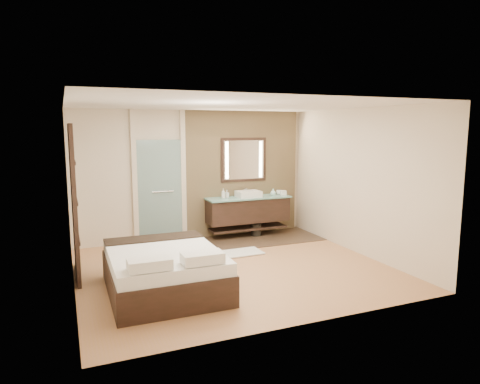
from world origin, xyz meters
name	(u,v)px	position (x,y,z in m)	size (l,w,h in m)	color
floor	(234,268)	(0.00, 0.00, 0.00)	(5.00, 5.00, 0.00)	#B07B4A
tile_strip	(232,241)	(0.60, 1.60, 0.01)	(3.80, 1.30, 0.01)	#37261E
stone_wall	(243,173)	(1.10, 2.21, 1.35)	(2.60, 0.08, 2.70)	tan
vanity	(248,210)	(1.10, 1.92, 0.58)	(1.85, 0.55, 0.88)	black
mirror_unit	(244,160)	(1.10, 2.16, 1.65)	(1.06, 0.04, 0.96)	black
frosted_door	(160,187)	(-0.75, 2.20, 1.14)	(1.10, 0.12, 2.70)	#ACDAD9
shoji_partition	(74,201)	(-2.43, 0.60, 1.21)	(0.06, 1.20, 2.40)	black
bed	(164,270)	(-1.29, -0.56, 0.31)	(1.57, 1.95, 0.75)	black
bath_mat	(242,252)	(0.48, 0.75, 0.02)	(0.72, 0.50, 0.02)	silver
waste_bin	(256,230)	(1.26, 1.85, 0.14)	(0.22, 0.22, 0.28)	black
tissue_box	(283,193)	(1.92, 1.84, 0.92)	(0.12, 0.12, 0.10)	white
soap_bottle_a	(223,193)	(0.54, 1.93, 0.97)	(0.08, 0.08, 0.21)	silver
soap_bottle_b	(227,194)	(0.64, 2.00, 0.95)	(0.07, 0.08, 0.16)	#B2B2B2
soap_bottle_c	(273,192)	(1.70, 1.91, 0.94)	(0.11, 0.11, 0.15)	#C0F1EB
cup	(279,192)	(1.88, 1.97, 0.91)	(0.12, 0.12, 0.10)	white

